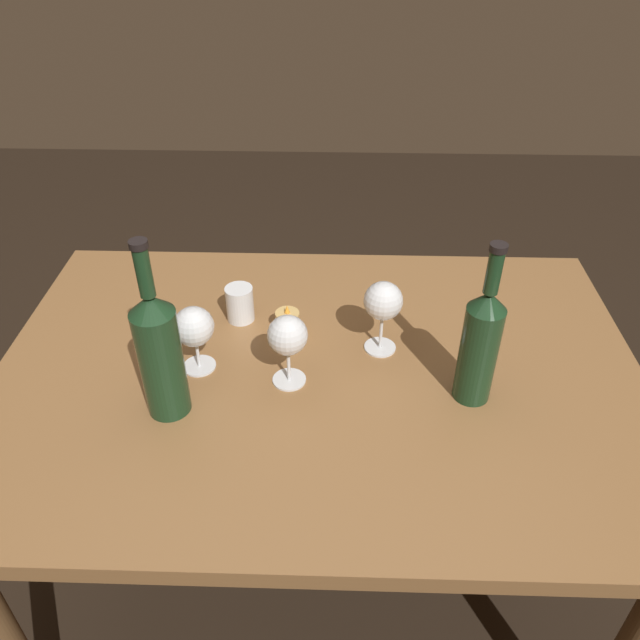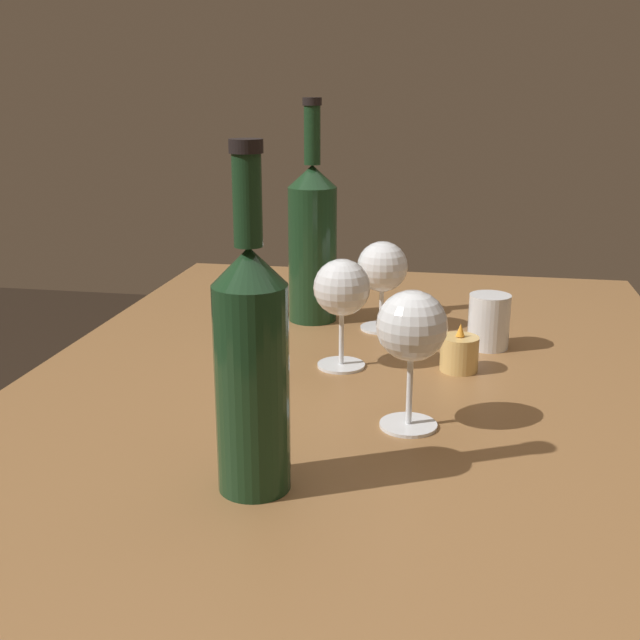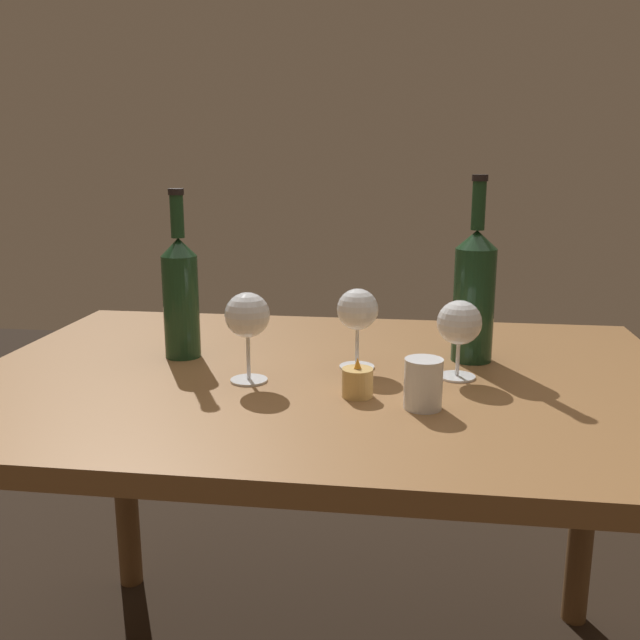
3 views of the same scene
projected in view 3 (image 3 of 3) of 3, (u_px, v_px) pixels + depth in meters
name	position (u px, v px, depth m)	size (l,w,h in m)	color
dining_table	(325.00, 418.00, 1.30)	(1.30, 0.90, 0.74)	olive
wine_glass_left	(247.00, 318.00, 1.20)	(0.08, 0.08, 0.16)	white
wine_glass_right	(358.00, 312.00, 1.28)	(0.08, 0.08, 0.15)	white
wine_glass_centre	(459.00, 324.00, 1.23)	(0.08, 0.08, 0.14)	white
wine_bottle	(474.00, 292.00, 1.33)	(0.08, 0.08, 0.36)	#19381E
wine_bottle_second	(181.00, 294.00, 1.36)	(0.07, 0.07, 0.33)	#19381E
water_tumbler	(423.00, 386.00, 1.09)	(0.06, 0.06, 0.08)	white
votive_candle	(357.00, 383.00, 1.15)	(0.05, 0.05, 0.07)	#DBB266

